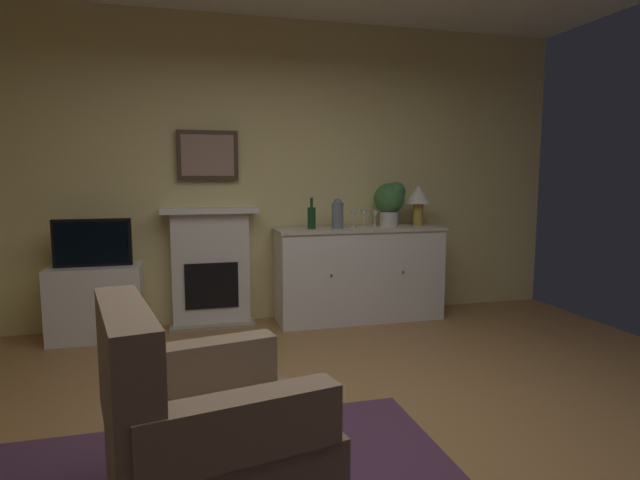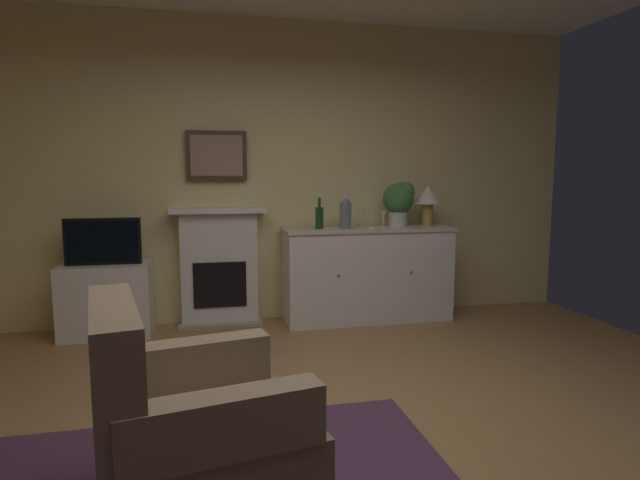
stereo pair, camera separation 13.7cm
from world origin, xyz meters
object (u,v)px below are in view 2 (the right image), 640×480
object	(u,v)px
tv_cabinet	(107,300)
potted_plant_small	(399,200)
wine_glass_center	(372,215)
vase_decorative	(345,214)
wine_glass_right	(384,215)
tv_set	(103,241)
framed_picture	(217,156)
armchair	(189,429)
sideboard_cabinet	(368,274)
wine_bottle	(319,217)
table_lamp	(428,198)
fireplace_unit	(219,266)
wine_glass_left	(362,215)

from	to	relation	value
tv_cabinet	potted_plant_small	world-z (taller)	potted_plant_small
wine_glass_center	vase_decorative	bearing A→B (deg)	-172.78
potted_plant_small	wine_glass_right	bearing A→B (deg)	-157.44
vase_decorative	tv_set	world-z (taller)	vase_decorative
framed_picture	vase_decorative	distance (m)	1.30
tv_set	armchair	distance (m)	2.80
vase_decorative	potted_plant_small	world-z (taller)	potted_plant_small
sideboard_cabinet	wine_bottle	distance (m)	0.73
wine_bottle	tv_set	bearing A→B (deg)	-179.98
tv_cabinet	armchair	xyz separation A→B (m)	(0.77, -2.68, 0.07)
sideboard_cabinet	table_lamp	distance (m)	0.95
fireplace_unit	wine_bottle	xyz separation A→B (m)	(0.92, -0.18, 0.46)
sideboard_cabinet	tv_cabinet	bearing A→B (deg)	179.64
table_lamp	potted_plant_small	size ratio (longest dim) A/B	0.93
sideboard_cabinet	wine_bottle	world-z (taller)	wine_bottle
wine_bottle	tv_cabinet	xyz separation A→B (m)	(-1.89, 0.02, -0.69)
sideboard_cabinet	armchair	distance (m)	3.11
framed_picture	tv_set	distance (m)	1.25
wine_bottle	wine_glass_left	world-z (taller)	wine_bottle
wine_glass_center	wine_glass_right	distance (m)	0.11
fireplace_unit	sideboard_cabinet	world-z (taller)	fireplace_unit
framed_picture	potted_plant_small	distance (m)	1.78
vase_decorative	sideboard_cabinet	bearing A→B (deg)	11.84
vase_decorative	wine_glass_center	bearing A→B (deg)	7.22
framed_picture	tv_cabinet	world-z (taller)	framed_picture
wine_glass_left	wine_glass_center	world-z (taller)	same
framed_picture	potted_plant_small	bearing A→B (deg)	-5.87
sideboard_cabinet	wine_glass_left	size ratio (longest dim) A/B	9.81
wine_glass_left	sideboard_cabinet	bearing A→B (deg)	28.99
sideboard_cabinet	wine_glass_right	bearing A→B (deg)	-12.91
sideboard_cabinet	wine_bottle	bearing A→B (deg)	-179.08
wine_glass_left	armchair	xyz separation A→B (m)	(-1.52, -2.62, -0.64)
framed_picture	vase_decorative	size ratio (longest dim) A/B	1.96
potted_plant_small	armchair	size ratio (longest dim) A/B	0.46
wine_glass_right	sideboard_cabinet	bearing A→B (deg)	167.09
table_lamp	tv_set	xyz separation A→B (m)	(-2.97, -0.01, -0.35)
wine_glass_center	armchair	distance (m)	3.17
fireplace_unit	sideboard_cabinet	xyz separation A→B (m)	(1.39, -0.18, -0.10)
wine_glass_left	wine_glass_right	world-z (taller)	same
fireplace_unit	tv_cabinet	distance (m)	1.02
table_lamp	tv_cabinet	bearing A→B (deg)	179.71
vase_decorative	tv_cabinet	bearing A→B (deg)	178.25
wine_glass_left	armchair	size ratio (longest dim) A/B	0.18
vase_decorative	armchair	bearing A→B (deg)	-117.47
table_lamp	wine_glass_right	bearing A→B (deg)	-176.02
vase_decorative	tv_cabinet	xyz separation A→B (m)	(-2.13, 0.06, -0.72)
framed_picture	wine_glass_right	size ratio (longest dim) A/B	3.33
armchair	tv_cabinet	bearing A→B (deg)	106.07
wine_glass_left	vase_decorative	bearing A→B (deg)	-177.85
tv_set	wine_bottle	bearing A→B (deg)	0.02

